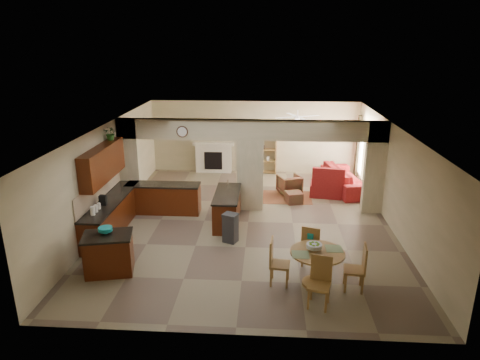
# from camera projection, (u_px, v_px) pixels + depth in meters

# --- Properties ---
(floor) EXTENTS (10.00, 10.00, 0.00)m
(floor) POSITION_uv_depth(u_px,v_px,m) (248.00, 222.00, 12.38)
(floor) COLOR #7F7358
(floor) RESTS_ON ground
(ceiling) EXTENTS (10.00, 10.00, 0.00)m
(ceiling) POSITION_uv_depth(u_px,v_px,m) (249.00, 126.00, 11.51)
(ceiling) COLOR white
(ceiling) RESTS_ON wall_back
(wall_back) EXTENTS (8.00, 0.00, 8.00)m
(wall_back) POSITION_uv_depth(u_px,v_px,m) (254.00, 137.00, 16.68)
(wall_back) COLOR beige
(wall_back) RESTS_ON floor
(wall_front) EXTENTS (8.00, 0.00, 8.00)m
(wall_front) POSITION_uv_depth(u_px,v_px,m) (235.00, 265.00, 7.20)
(wall_front) COLOR beige
(wall_front) RESTS_ON floor
(wall_left) EXTENTS (0.00, 10.00, 10.00)m
(wall_left) POSITION_uv_depth(u_px,v_px,m) (109.00, 173.00, 12.19)
(wall_left) COLOR beige
(wall_left) RESTS_ON floor
(wall_right) EXTENTS (0.00, 10.00, 10.00)m
(wall_right) POSITION_uv_depth(u_px,v_px,m) (394.00, 179.00, 11.70)
(wall_right) COLOR beige
(wall_right) RESTS_ON floor
(partition_left_pier) EXTENTS (0.60, 0.25, 2.80)m
(partition_left_pier) POSITION_uv_depth(u_px,v_px,m) (130.00, 164.00, 13.12)
(partition_left_pier) COLOR beige
(partition_left_pier) RESTS_ON floor
(partition_center_pier) EXTENTS (0.80, 0.25, 2.20)m
(partition_center_pier) POSITION_uv_depth(u_px,v_px,m) (250.00, 175.00, 12.99)
(partition_center_pier) COLOR beige
(partition_center_pier) RESTS_ON floor
(partition_right_pier) EXTENTS (0.60, 0.25, 2.80)m
(partition_right_pier) POSITION_uv_depth(u_px,v_px,m) (375.00, 168.00, 12.66)
(partition_right_pier) COLOR beige
(partition_right_pier) RESTS_ON floor
(partition_header) EXTENTS (8.00, 0.25, 0.60)m
(partition_header) POSITION_uv_depth(u_px,v_px,m) (250.00, 130.00, 12.55)
(partition_header) COLOR beige
(partition_header) RESTS_ON partition_center_pier
(kitchen_counter) EXTENTS (2.52, 3.29, 1.48)m
(kitchen_counter) POSITION_uv_depth(u_px,v_px,m) (134.00, 207.00, 12.20)
(kitchen_counter) COLOR #421907
(kitchen_counter) RESTS_ON floor
(upper_cabinets) EXTENTS (0.35, 2.40, 0.90)m
(upper_cabinets) POSITION_uv_depth(u_px,v_px,m) (103.00, 163.00, 11.26)
(upper_cabinets) COLOR #421907
(upper_cabinets) RESTS_ON wall_left
(peninsula) EXTENTS (0.70, 1.85, 0.91)m
(peninsula) POSITION_uv_depth(u_px,v_px,m) (227.00, 208.00, 12.17)
(peninsula) COLOR #421907
(peninsula) RESTS_ON floor
(wall_clock) EXTENTS (0.34, 0.03, 0.34)m
(wall_clock) POSITION_uv_depth(u_px,v_px,m) (182.00, 132.00, 12.54)
(wall_clock) COLOR #462717
(wall_clock) RESTS_ON partition_header
(rug) EXTENTS (1.60, 1.30, 0.01)m
(rug) POSITION_uv_depth(u_px,v_px,m) (287.00, 197.00, 14.30)
(rug) COLOR brown
(rug) RESTS_ON floor
(fireplace) EXTENTS (1.60, 0.35, 1.20)m
(fireplace) POSITION_uv_depth(u_px,v_px,m) (214.00, 157.00, 16.87)
(fireplace) COLOR white
(fireplace) RESTS_ON floor
(shelving_unit) EXTENTS (1.00, 0.32, 1.80)m
(shelving_unit) POSITION_uv_depth(u_px,v_px,m) (263.00, 151.00, 16.65)
(shelving_unit) COLOR olive
(shelving_unit) RESTS_ON floor
(window_a) EXTENTS (0.02, 0.90, 1.90)m
(window_a) POSITION_uv_depth(u_px,v_px,m) (373.00, 163.00, 13.94)
(window_a) COLOR white
(window_a) RESTS_ON wall_right
(window_b) EXTENTS (0.02, 0.90, 1.90)m
(window_b) POSITION_uv_depth(u_px,v_px,m) (362.00, 150.00, 15.56)
(window_b) COLOR white
(window_b) RESTS_ON wall_right
(glazed_door) EXTENTS (0.02, 0.70, 2.10)m
(glazed_door) POSITION_uv_depth(u_px,v_px,m) (367.00, 160.00, 14.80)
(glazed_door) COLOR white
(glazed_door) RESTS_ON wall_right
(drape_a_left) EXTENTS (0.10, 0.28, 2.30)m
(drape_a_left) POSITION_uv_depth(u_px,v_px,m) (376.00, 168.00, 13.38)
(drape_a_left) COLOR #47241C
(drape_a_left) RESTS_ON wall_right
(drape_a_right) EXTENTS (0.10, 0.28, 2.30)m
(drape_a_right) POSITION_uv_depth(u_px,v_px,m) (368.00, 158.00, 14.51)
(drape_a_right) COLOR #47241C
(drape_a_right) RESTS_ON wall_right
(drape_b_left) EXTENTS (0.10, 0.28, 2.30)m
(drape_b_left) POSITION_uv_depth(u_px,v_px,m) (365.00, 154.00, 14.99)
(drape_b_left) COLOR #47241C
(drape_b_left) RESTS_ON wall_right
(drape_b_right) EXTENTS (0.10, 0.28, 2.30)m
(drape_b_right) POSITION_uv_depth(u_px,v_px,m) (358.00, 146.00, 16.13)
(drape_b_right) COLOR #47241C
(drape_b_right) RESTS_ON wall_right
(ceiling_fan) EXTENTS (1.00, 1.00, 0.10)m
(ceiling_fan) POSITION_uv_depth(u_px,v_px,m) (297.00, 117.00, 14.33)
(ceiling_fan) COLOR white
(ceiling_fan) RESTS_ON ceiling
(kitchen_island) EXTENTS (1.21, 0.98, 0.92)m
(kitchen_island) POSITION_uv_depth(u_px,v_px,m) (109.00, 254.00, 9.57)
(kitchen_island) COLOR #421907
(kitchen_island) RESTS_ON floor
(teal_bowl) EXTENTS (0.31, 0.31, 0.15)m
(teal_bowl) POSITION_uv_depth(u_px,v_px,m) (105.00, 230.00, 9.47)
(teal_bowl) COLOR teal
(teal_bowl) RESTS_ON kitchen_island
(trash_can) EXTENTS (0.43, 0.40, 0.72)m
(trash_can) POSITION_uv_depth(u_px,v_px,m) (230.00, 229.00, 11.06)
(trash_can) COLOR #2C2D2F
(trash_can) RESTS_ON floor
(dining_table) EXTENTS (1.15, 1.15, 0.78)m
(dining_table) POSITION_uv_depth(u_px,v_px,m) (317.00, 263.00, 9.06)
(dining_table) COLOR olive
(dining_table) RESTS_ON floor
(fruit_bowl) EXTENTS (0.33, 0.33, 0.17)m
(fruit_bowl) POSITION_uv_depth(u_px,v_px,m) (314.00, 247.00, 9.00)
(fruit_bowl) COLOR #62A322
(fruit_bowl) RESTS_ON dining_table
(sofa) EXTENTS (2.84, 1.55, 0.79)m
(sofa) POSITION_uv_depth(u_px,v_px,m) (346.00, 179.00, 14.97)
(sofa) COLOR maroon
(sofa) RESTS_ON floor
(chaise) EXTENTS (1.16, 1.00, 0.42)m
(chaise) POSITION_uv_depth(u_px,v_px,m) (326.00, 189.00, 14.45)
(chaise) COLOR maroon
(chaise) RESTS_ON floor
(armchair) EXTENTS (0.92, 0.93, 0.66)m
(armchair) POSITION_uv_depth(u_px,v_px,m) (289.00, 185.00, 14.54)
(armchair) COLOR maroon
(armchair) RESTS_ON floor
(ottoman) EXTENTS (0.60, 0.60, 0.35)m
(ottoman) POSITION_uv_depth(u_px,v_px,m) (294.00, 197.00, 13.79)
(ottoman) COLOR maroon
(ottoman) RESTS_ON floor
(plant) EXTENTS (0.42, 0.39, 0.39)m
(plant) POSITION_uv_depth(u_px,v_px,m) (111.00, 133.00, 11.79)
(plant) COLOR #1E4F15
(plant) RESTS_ON upper_cabinets
(chair_north) EXTENTS (0.53, 0.53, 1.02)m
(chair_north) POSITION_uv_depth(u_px,v_px,m) (311.00, 245.00, 9.78)
(chair_north) COLOR olive
(chair_north) RESTS_ON floor
(chair_east) EXTENTS (0.46, 0.46, 1.02)m
(chair_east) POSITION_uv_depth(u_px,v_px,m) (359.00, 266.00, 8.86)
(chair_east) COLOR olive
(chair_east) RESTS_ON floor
(chair_south) EXTENTS (0.52, 0.52, 1.02)m
(chair_south) POSITION_uv_depth(u_px,v_px,m) (320.00, 279.00, 8.37)
(chair_south) COLOR olive
(chair_south) RESTS_ON floor
(chair_west) EXTENTS (0.47, 0.47, 1.02)m
(chair_west) POSITION_uv_depth(u_px,v_px,m) (276.00, 260.00, 9.11)
(chair_west) COLOR olive
(chair_west) RESTS_ON floor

